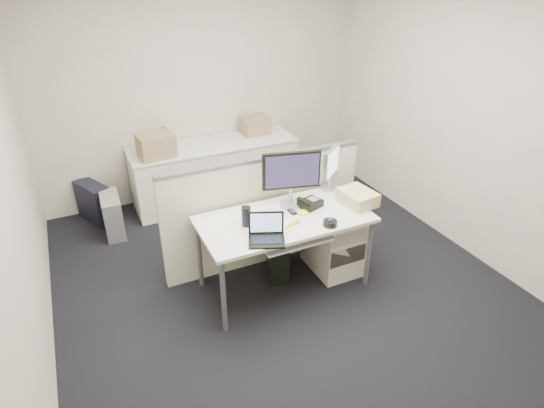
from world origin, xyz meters
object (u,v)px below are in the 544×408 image
desk_phone (310,204)px  monitor_main (291,179)px  laptop (267,230)px  desk (284,224)px

desk_phone → monitor_main: bearing=128.7°
monitor_main → laptop: 0.66m
desk → desk_phone: (0.30, 0.08, 0.10)m
laptop → desk_phone: 0.70m
desk → monitor_main: monitor_main is taller
desk_phone → desk: bearing=177.3°
desk → desk_phone: size_ratio=7.74×
laptop → desk_phone: (0.60, 0.36, -0.08)m
desk → monitor_main: bearing=50.2°
monitor_main → desk_phone: 0.29m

